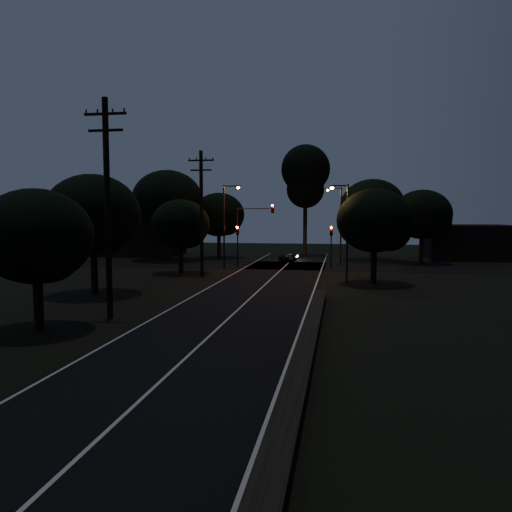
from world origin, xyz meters
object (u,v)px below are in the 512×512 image
(signal_right, at_px, (331,239))
(streetlight_c, at_px, (345,226))
(utility_pole_mid, at_px, (107,205))
(car, at_px, (288,257))
(streetlight_b, at_px, (339,220))
(streetlight_a, at_px, (226,221))
(utility_pole_far, at_px, (201,211))
(signal_mast, at_px, (254,223))
(signal_left, at_px, (238,239))
(tall_pine, at_px, (305,176))

(signal_right, relative_size, streetlight_c, 0.55)
(utility_pole_mid, bearing_deg, car, 79.47)
(streetlight_c, bearing_deg, utility_pole_mid, -128.26)
(streetlight_b, bearing_deg, streetlight_a, -150.52)
(utility_pole_far, distance_m, streetlight_a, 6.10)
(streetlight_c, bearing_deg, car, 110.76)
(utility_pole_mid, xyz_separation_m, streetlight_a, (0.69, 23.00, -1.10))
(streetlight_c, bearing_deg, utility_pole_far, 170.40)
(signal_right, height_order, car, signal_right)
(streetlight_b, distance_m, streetlight_c, 14.01)
(signal_mast, relative_size, streetlight_a, 0.78)
(streetlight_c, distance_m, car, 17.53)
(signal_left, height_order, streetlight_a, streetlight_a)
(signal_left, relative_size, car, 1.34)
(signal_left, relative_size, signal_mast, 0.66)
(tall_pine, relative_size, signal_right, 3.40)
(utility_pole_far, xyz_separation_m, signal_right, (10.60, 7.99, -2.65))
(utility_pole_far, relative_size, signal_mast, 1.68)
(streetlight_b, relative_size, car, 2.61)
(signal_left, distance_m, streetlight_b, 10.84)
(signal_left, bearing_deg, streetlight_c, -43.76)
(signal_left, bearing_deg, tall_pine, 69.54)
(car, bearing_deg, utility_pole_far, 82.82)
(utility_pole_far, relative_size, tall_pine, 0.75)
(streetlight_a, distance_m, car, 10.33)
(tall_pine, bearing_deg, signal_mast, -104.62)
(streetlight_a, relative_size, car, 2.61)
(signal_mast, bearing_deg, streetlight_c, -48.81)
(streetlight_a, bearing_deg, signal_left, 70.41)
(utility_pole_far, bearing_deg, utility_pole_mid, -90.00)
(signal_right, bearing_deg, utility_pole_mid, -112.99)
(signal_mast, bearing_deg, signal_right, -0.03)
(car, bearing_deg, signal_right, 144.01)
(tall_pine, xyz_separation_m, streetlight_b, (4.31, -11.00, -5.41))
(streetlight_a, distance_m, streetlight_b, 12.19)
(utility_pole_mid, distance_m, utility_pole_far, 17.00)
(car, bearing_deg, streetlight_a, 72.83)
(streetlight_b, bearing_deg, signal_left, -157.95)
(tall_pine, bearing_deg, signal_right, -76.51)
(tall_pine, height_order, car, tall_pine)
(utility_pole_mid, bearing_deg, streetlight_c, 51.74)
(utility_pole_far, bearing_deg, signal_right, 37.00)
(streetlight_a, xyz_separation_m, streetlight_b, (10.61, 6.00, 0.00))
(utility_pole_mid, distance_m, signal_mast, 25.22)
(utility_pole_far, xyz_separation_m, streetlight_c, (11.83, -2.00, -1.13))
(streetlight_c, bearing_deg, tall_pine, 100.93)
(tall_pine, bearing_deg, signal_left, -110.46)
(utility_pole_far, height_order, streetlight_b, utility_pole_far)
(utility_pole_far, distance_m, signal_mast, 8.64)
(tall_pine, relative_size, streetlight_a, 1.74)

